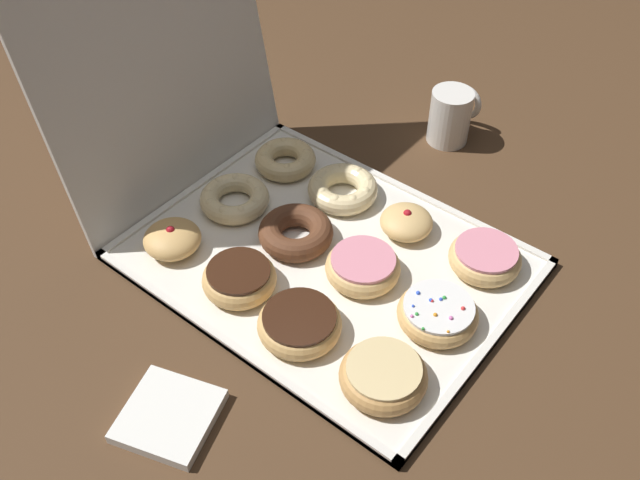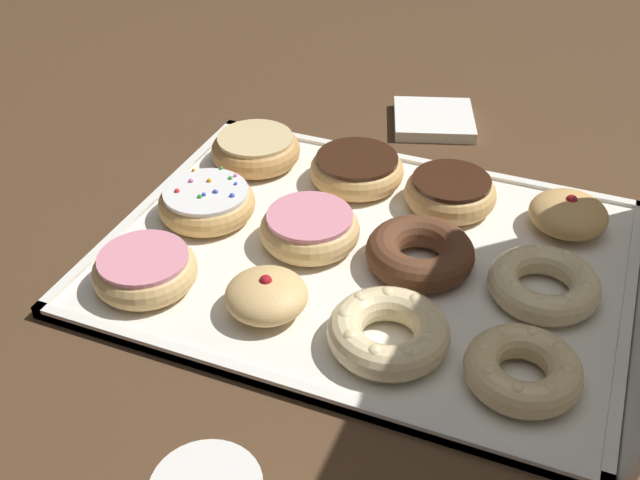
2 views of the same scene
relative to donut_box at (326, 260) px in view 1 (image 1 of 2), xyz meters
The scene contains 17 objects.
ground_plane 0.01m from the donut_box, ahead, with size 3.00×3.00×0.00m, color #4C331E.
donut_box is the anchor object (origin of this frame).
box_lid_open 0.44m from the donut_box, 90.00° to the left, with size 0.44×0.57×0.01m, color silver.
glazed_ring_donut_0 0.25m from the donut_box, 123.70° to the right, with size 0.12×0.12×0.04m.
sprinkle_donut_1 0.20m from the donut_box, 91.30° to the right, with size 0.12×0.12×0.04m.
pink_frosted_donut_2 0.25m from the donut_box, 55.38° to the right, with size 0.11×0.11×0.04m.
chocolate_frosted_donut_3 0.15m from the donut_box, 156.01° to the right, with size 0.12×0.12×0.04m.
pink_frosted_donut_4 0.07m from the donut_box, 85.71° to the right, with size 0.12×0.12×0.04m.
jelly_filled_donut_5 0.15m from the donut_box, 26.15° to the right, with size 0.09×0.09×0.05m.
chocolate_frosted_donut_6 0.15m from the donut_box, 153.95° to the left, with size 0.11×0.11×0.04m.
chocolate_cake_ring_donut_7 0.07m from the donut_box, 91.75° to the left, with size 0.12×0.12×0.04m.
cruller_donut_8 0.15m from the donut_box, 27.28° to the left, with size 0.12×0.12×0.04m.
jelly_filled_donut_9 0.24m from the donut_box, 123.53° to the left, with size 0.09×0.09×0.05m.
cruller_donut_10 0.20m from the donut_box, 90.42° to the left, with size 0.12×0.12×0.03m.
cruller_donut_11 0.24m from the donut_box, 56.16° to the left, with size 0.11×0.11×0.04m.
coffee_mug 0.40m from the donut_box, ahead, with size 0.10×0.08×0.10m.
napkin_stack 0.35m from the donut_box, behind, with size 0.12×0.12×0.02m, color white.
Camera 1 is at (-0.60, -0.47, 0.81)m, focal length 39.62 mm.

